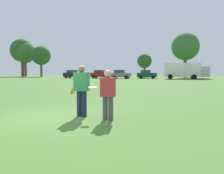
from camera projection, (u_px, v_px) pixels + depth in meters
The scene contains 15 objects.
ground_plane at pixel (53, 118), 7.69m from camera, with size 155.66×155.66×0.00m, color #47702D.
player_thrower at pixel (82, 88), 7.89m from camera, with size 0.50×0.29×1.78m.
player_defender at pixel (108, 92), 7.35m from camera, with size 0.50×0.32×1.61m.
frisbee at pixel (93, 88), 7.55m from camera, with size 0.27×0.27×0.07m.
traffic_cone at pixel (72, 90), 16.30m from camera, with size 0.32×0.32×0.48m.
parked_car_near_left at pixel (73, 74), 51.97m from camera, with size 4.24×2.30×1.82m.
parked_car_mid_left at pixel (100, 74), 50.83m from camera, with size 4.24×2.30×1.82m.
parked_car_center at pixel (121, 74), 48.18m from camera, with size 4.24×2.30×1.82m.
parked_car_mid_right at pixel (147, 74), 48.98m from camera, with size 4.24×2.30×1.82m.
box_truck at pixel (185, 70), 45.46m from camera, with size 8.56×3.15×3.18m.
tree_west_oak at pixel (22, 51), 68.24m from camera, with size 6.89×6.89×11.19m.
tree_west_maple at pixel (25, 53), 67.74m from camera, with size 6.32×6.32×10.28m.
tree_center_elm at pixel (41, 56), 63.50m from camera, with size 5.27×5.27×8.56m.
tree_east_birch at pixel (144, 61), 59.01m from camera, with size 3.73×3.73×6.06m.
tree_east_oak at pixel (185, 47), 57.08m from camera, with size 6.84×6.84×11.12m.
Camera 1 is at (3.99, -6.77, 1.58)m, focal length 36.69 mm.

